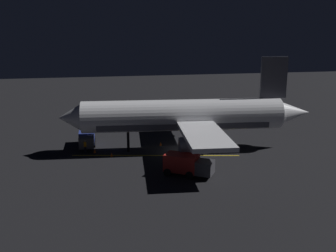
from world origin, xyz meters
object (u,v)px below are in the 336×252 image
object	(u,v)px
catering_truck	(187,165)
traffic_cone_near_right	(95,151)
ground_crew_worker	(85,146)
baggage_truck	(87,139)
traffic_cone_near_left	(161,144)
airliner	(187,116)
traffic_cone_under_wing	(112,155)

from	to	relation	value
catering_truck	traffic_cone_near_right	size ratio (longest dim) A/B	10.44
ground_crew_worker	traffic_cone_near_right	world-z (taller)	ground_crew_worker
baggage_truck	ground_crew_worker	world-z (taller)	baggage_truck
traffic_cone_near_right	catering_truck	bearing A→B (deg)	-136.57
catering_truck	ground_crew_worker	size ratio (longest dim) A/B	3.30
ground_crew_worker	traffic_cone_near_left	distance (m)	10.59
airliner	traffic_cone_near_right	distance (m)	13.20
ground_crew_worker	traffic_cone_near_left	size ratio (longest dim) A/B	3.16
baggage_truck	traffic_cone_under_wing	size ratio (longest dim) A/B	10.35
catering_truck	traffic_cone_near_right	distance (m)	14.57
traffic_cone_under_wing	traffic_cone_near_left	bearing A→B (deg)	-62.84
baggage_truck	traffic_cone_near_right	xyz separation A→B (m)	(-3.35, -0.99, -0.89)
ground_crew_worker	baggage_truck	bearing A→B (deg)	-4.60
ground_crew_worker	traffic_cone_under_wing	world-z (taller)	ground_crew_worker
catering_truck	traffic_cone_near_right	world-z (taller)	catering_truck
traffic_cone_near_left	ground_crew_worker	bearing A→B (deg)	96.50
airliner	baggage_truck	xyz separation A→B (m)	(4.51, 13.35, -3.59)
baggage_truck	catering_truck	xyz separation A→B (m)	(-13.91, -10.99, 0.09)
airliner	traffic_cone_under_wing	bearing A→B (deg)	95.20
ground_crew_worker	traffic_cone_near_left	world-z (taller)	ground_crew_worker
airliner	ground_crew_worker	world-z (taller)	airliner
airliner	traffic_cone_under_wing	distance (m)	11.22
airliner	traffic_cone_near_right	xyz separation A→B (m)	(1.16, 12.37, -4.47)
traffic_cone_near_right	baggage_truck	bearing A→B (deg)	16.44
baggage_truck	ground_crew_worker	distance (m)	2.99
traffic_cone_near_right	traffic_cone_under_wing	xyz separation A→B (m)	(-2.09, -2.12, 0.00)
airliner	traffic_cone_near_right	bearing A→B (deg)	84.65
baggage_truck	traffic_cone_near_left	world-z (taller)	baggage_truck
traffic_cone_near_left	traffic_cone_near_right	bearing A→B (deg)	99.66
traffic_cone_near_right	traffic_cone_under_wing	distance (m)	2.98
traffic_cone_under_wing	catering_truck	bearing A→B (deg)	-137.07
traffic_cone_near_left	traffic_cone_under_wing	size ratio (longest dim) A/B	1.00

